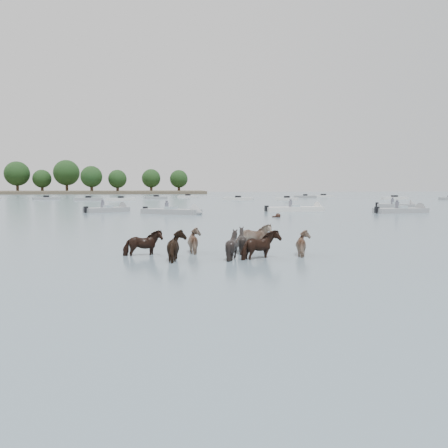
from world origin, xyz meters
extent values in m
plane|color=slate|center=(0.00, 0.00, 0.00)|extent=(400.00, 400.00, 0.00)
imported|color=black|center=(-3.13, -0.63, 0.37)|extent=(1.57, 0.96, 1.23)
imported|color=#7F6756|center=(-1.04, 0.04, 0.35)|extent=(1.47, 1.54, 1.20)
imported|color=black|center=(0.71, -0.32, 0.37)|extent=(1.51, 1.50, 1.25)
imported|color=tan|center=(1.45, 1.10, 0.40)|extent=(1.61, 0.90, 1.29)
imported|color=black|center=(-1.80, -1.80, 0.39)|extent=(1.48, 1.59, 1.29)
imported|color=black|center=(0.14, -1.73, 0.39)|extent=(1.53, 1.48, 1.28)
imported|color=black|center=(1.14, -1.91, 0.40)|extent=(1.67, 1.38, 1.29)
imported|color=#8D7060|center=(3.02, -1.24, 0.34)|extent=(1.23, 1.36, 1.18)
sphere|color=black|center=(6.94, 19.46, 0.12)|extent=(0.44, 0.44, 0.44)
cube|color=black|center=(6.69, 19.46, 0.02)|extent=(0.50, 0.22, 0.18)
cube|color=gray|center=(-8.63, 28.90, 0.20)|extent=(4.59, 4.00, 0.55)
cone|color=gray|center=(-6.82, 30.25, 0.20)|extent=(1.68, 1.82, 1.60)
cube|color=#99ADB7|center=(-8.63, 28.90, 0.55)|extent=(1.31, 1.38, 0.35)
cube|color=black|center=(-10.44, 27.54, 0.35)|extent=(0.49, 0.49, 0.60)
cylinder|color=#595966|center=(-9.03, 28.90, 0.75)|extent=(0.36, 0.36, 0.70)
sphere|color=#595966|center=(-9.03, 28.90, 1.20)|extent=(0.24, 0.24, 0.24)
cube|color=gray|center=(-2.11, 24.99, 0.20)|extent=(5.86, 4.51, 0.55)
cone|color=gray|center=(0.39, 23.41, 0.20)|extent=(1.61, 1.83, 1.60)
cube|color=#99ADB7|center=(-2.11, 24.99, 0.55)|extent=(1.27, 1.37, 0.35)
cube|color=black|center=(-4.62, 26.57, 0.35)|extent=(0.48, 0.48, 0.60)
cylinder|color=#595966|center=(-2.51, 24.99, 0.75)|extent=(0.36, 0.36, 0.70)
sphere|color=#595966|center=(-2.51, 24.99, 1.20)|extent=(0.24, 0.24, 0.24)
cube|color=silver|center=(10.74, 28.08, 0.20)|extent=(6.44, 2.69, 0.55)
cone|color=silver|center=(13.82, 28.64, 0.20)|extent=(1.17, 1.74, 1.60)
cube|color=#99ADB7|center=(10.74, 28.08, 0.55)|extent=(0.99, 1.25, 0.35)
cube|color=black|center=(7.67, 27.52, 0.35)|extent=(0.41, 0.41, 0.60)
cylinder|color=#595966|center=(10.34, 28.08, 0.75)|extent=(0.36, 0.36, 0.70)
sphere|color=#595966|center=(10.34, 28.08, 1.20)|extent=(0.24, 0.24, 0.24)
cube|color=gray|center=(20.46, 24.14, 0.20)|extent=(5.62, 2.44, 0.55)
cone|color=gray|center=(23.14, 24.57, 0.20)|extent=(1.14, 1.72, 1.60)
cube|color=#99ADB7|center=(20.46, 24.14, 0.55)|extent=(0.97, 1.23, 0.35)
cube|color=black|center=(17.78, 23.71, 0.35)|extent=(0.40, 0.40, 0.60)
cylinder|color=#595966|center=(20.06, 24.14, 0.75)|extent=(0.36, 0.36, 0.70)
sphere|color=#595966|center=(20.06, 24.14, 1.20)|extent=(0.24, 0.24, 0.24)
cube|color=gray|center=(25.21, 34.29, 0.20)|extent=(4.60, 3.02, 0.55)
cone|color=gray|center=(27.23, 33.53, 0.20)|extent=(1.41, 1.81, 1.60)
cube|color=#99ADB7|center=(25.21, 34.29, 0.55)|extent=(1.14, 1.33, 0.35)
cube|color=black|center=(23.20, 35.05, 0.35)|extent=(0.45, 0.45, 0.60)
cylinder|color=#595966|center=(24.81, 34.29, 0.75)|extent=(0.36, 0.36, 0.70)
sphere|color=#595966|center=(24.81, 34.29, 1.20)|extent=(0.24, 0.24, 0.24)
cube|color=gray|center=(-26.54, 73.53, 0.22)|extent=(5.19, 3.24, 0.60)
cube|color=black|center=(-26.54, 73.53, 0.60)|extent=(1.30, 1.30, 0.50)
cube|color=gray|center=(-17.48, 68.12, 0.22)|extent=(5.11, 1.73, 0.60)
cube|color=black|center=(-17.48, 68.12, 0.60)|extent=(1.04, 1.04, 0.50)
cube|color=silver|center=(-11.26, 65.54, 0.22)|extent=(5.25, 2.28, 0.60)
cube|color=black|center=(-11.26, 65.54, 0.60)|extent=(1.15, 1.15, 0.50)
cube|color=gray|center=(-5.27, 76.09, 0.22)|extent=(4.71, 2.36, 0.60)
cube|color=black|center=(-5.27, 76.09, 0.60)|extent=(1.18, 1.18, 0.50)
cube|color=silver|center=(1.67, 85.47, 0.22)|extent=(4.93, 3.19, 0.60)
cube|color=black|center=(1.67, 85.47, 0.60)|extent=(1.31, 1.31, 0.50)
cube|color=silver|center=(10.55, 66.77, 0.22)|extent=(6.05, 3.63, 0.60)
cube|color=black|center=(10.55, 66.77, 0.60)|extent=(1.30, 1.30, 0.50)
cube|color=silver|center=(19.21, 63.44, 0.22)|extent=(4.43, 2.96, 0.60)
cube|color=black|center=(19.21, 63.44, 0.60)|extent=(1.30, 1.30, 0.50)
cube|color=gray|center=(28.40, 82.11, 0.22)|extent=(5.41, 3.12, 0.60)
cube|color=black|center=(28.40, 82.11, 0.60)|extent=(1.27, 1.27, 0.50)
cube|color=silver|center=(33.97, 85.75, 0.22)|extent=(4.77, 2.29, 0.60)
cube|color=black|center=(33.97, 85.75, 0.60)|extent=(1.16, 1.16, 0.50)
cube|color=silver|center=(42.51, 67.74, 0.22)|extent=(5.27, 1.74, 0.60)
cube|color=black|center=(42.51, 67.74, 0.60)|extent=(1.05, 1.05, 0.50)
cylinder|color=#382619|center=(-58.84, 156.11, 2.03)|extent=(1.00, 1.00, 4.06)
sphere|color=black|center=(-58.84, 156.11, 7.33)|extent=(9.02, 9.02, 9.02)
cylinder|color=#382619|center=(-49.96, 155.88, 1.51)|extent=(1.00, 1.00, 3.03)
sphere|color=black|center=(-49.96, 155.88, 5.47)|extent=(6.73, 6.73, 6.73)
cylinder|color=#382619|center=(-41.05, 155.71, 2.14)|extent=(1.00, 1.00, 4.27)
sphere|color=black|center=(-41.05, 155.71, 7.72)|extent=(9.50, 9.50, 9.50)
cylinder|color=#382619|center=(-29.68, 142.30, 1.66)|extent=(1.00, 1.00, 3.32)
sphere|color=black|center=(-29.68, 142.30, 6.00)|extent=(7.39, 7.39, 7.39)
cylinder|color=#382619|center=(-21.20, 145.18, 1.46)|extent=(1.00, 1.00, 2.92)
sphere|color=black|center=(-21.20, 145.18, 5.28)|extent=(6.49, 6.49, 6.49)
cylinder|color=#382619|center=(-9.72, 153.66, 1.57)|extent=(1.00, 1.00, 3.13)
sphere|color=black|center=(-9.72, 153.66, 5.66)|extent=(6.97, 6.97, 6.97)
cylinder|color=#382619|center=(0.68, 154.32, 1.52)|extent=(1.00, 1.00, 3.04)
sphere|color=black|center=(0.68, 154.32, 5.49)|extent=(6.76, 6.76, 6.76)
camera|label=1|loc=(-2.02, -17.64, 2.61)|focal=35.85mm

